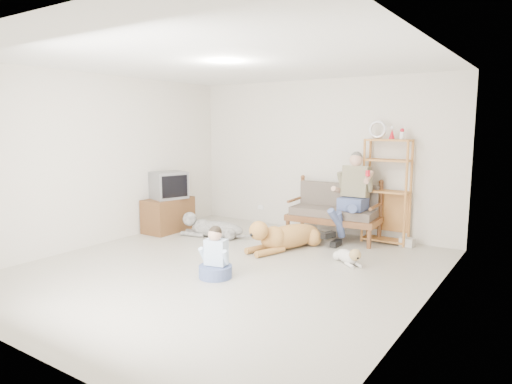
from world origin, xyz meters
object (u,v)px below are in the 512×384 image
Objects in this scene: loveseat at (335,210)px; tv_stand at (168,215)px; golden_retriever at (284,236)px; etagere at (387,190)px.

tv_stand is at bearing -160.49° from loveseat.
loveseat is 1.17m from golden_retriever.
etagere is 1.84m from golden_retriever.
etagere is at bearing 9.74° from loveseat.
etagere reaches higher than loveseat.
tv_stand reaches higher than golden_retriever.
loveseat reaches higher than golden_retriever.
golden_retriever is (2.37, 0.11, -0.09)m from tv_stand.
tv_stand is at bearing -159.29° from golden_retriever.
etagere is 2.20× the size of tv_stand.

